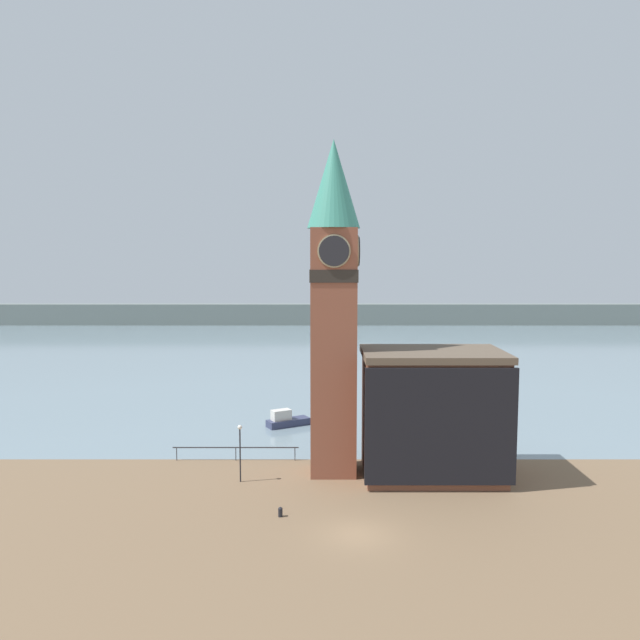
# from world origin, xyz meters

# --- Properties ---
(ground_plane) EXTENTS (160.00, 160.00, 0.00)m
(ground_plane) POSITION_xyz_m (0.00, 0.00, 0.00)
(ground_plane) COLOR brown
(water) EXTENTS (160.00, 120.00, 0.00)m
(water) POSITION_xyz_m (0.00, 73.54, -0.00)
(water) COLOR gray
(water) RESTS_ON ground_plane
(far_shoreline) EXTENTS (180.00, 3.00, 5.00)m
(far_shoreline) POSITION_xyz_m (0.00, 113.54, 2.50)
(far_shoreline) COLOR slate
(far_shoreline) RESTS_ON water
(pier_railing) EXTENTS (9.96, 0.08, 1.09)m
(pier_railing) POSITION_xyz_m (-8.83, 13.29, 0.95)
(pier_railing) COLOR #333338
(pier_railing) RESTS_ON ground_plane
(clock_tower) EXTENTS (3.82, 3.82, 24.40)m
(clock_tower) POSITION_xyz_m (-1.19, 10.64, 12.99)
(clock_tower) COLOR brown
(clock_tower) RESTS_ON ground_plane
(pier_building) EXTENTS (10.32, 7.00, 9.29)m
(pier_building) POSITION_xyz_m (6.02, 9.85, 4.67)
(pier_building) COLOR brown
(pier_building) RESTS_ON ground_plane
(boat_near) EXTENTS (4.27, 3.20, 1.64)m
(boat_near) POSITION_xyz_m (-5.40, 23.39, 0.59)
(boat_near) COLOR #333856
(boat_near) RESTS_ON water
(mooring_bollard_near) EXTENTS (0.28, 0.28, 0.62)m
(mooring_bollard_near) POSITION_xyz_m (-4.63, 2.53, 0.33)
(mooring_bollard_near) COLOR black
(mooring_bollard_near) RESTS_ON ground_plane
(lamp_post) EXTENTS (0.32, 0.32, 4.15)m
(lamp_post) POSITION_xyz_m (-7.87, 8.59, 2.88)
(lamp_post) COLOR black
(lamp_post) RESTS_ON ground_plane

